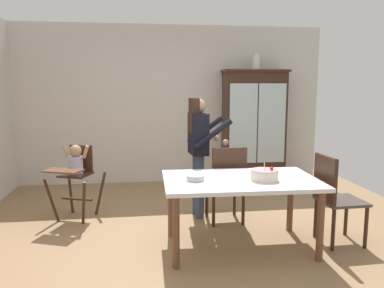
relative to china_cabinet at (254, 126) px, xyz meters
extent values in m
plane|color=#93704C|center=(-1.42, -2.37, -0.98)|extent=(6.24, 6.24, 0.00)
cube|color=beige|center=(-1.42, 0.26, 0.37)|extent=(5.32, 0.06, 2.70)
cube|color=#382116|center=(0.00, 0.00, -0.03)|extent=(1.05, 0.42, 1.91)
cube|color=#382116|center=(0.00, 0.00, 0.95)|extent=(1.11, 0.48, 0.04)
cube|color=silver|center=(-0.25, -0.21, 0.07)|extent=(0.47, 0.01, 1.34)
cube|color=silver|center=(0.25, -0.21, 0.07)|extent=(0.47, 0.01, 1.34)
cube|color=#382116|center=(0.00, 0.00, 0.07)|extent=(0.97, 0.36, 0.02)
cylinder|color=white|center=(0.01, 0.00, 1.08)|extent=(0.13, 0.13, 0.22)
cylinder|color=white|center=(0.01, 0.00, 1.21)|extent=(0.07, 0.07, 0.05)
cylinder|color=#382116|center=(-3.07, -1.67, -0.70)|extent=(0.17, 0.10, 0.56)
cylinder|color=#382116|center=(-2.66, -1.83, -0.70)|extent=(0.10, 0.17, 0.56)
cylinder|color=#382116|center=(-2.91, -1.26, -0.70)|extent=(0.10, 0.17, 0.56)
cylinder|color=#382116|center=(-2.50, -1.42, -0.70)|extent=(0.17, 0.10, 0.56)
cube|color=#382116|center=(-2.78, -1.54, -0.73)|extent=(0.41, 0.19, 0.02)
cube|color=#382116|center=(-2.78, -1.54, -0.41)|extent=(0.44, 0.44, 0.02)
cube|color=#382116|center=(-2.73, -1.40, -0.22)|extent=(0.30, 0.14, 0.34)
cube|color=brown|center=(-2.88, -1.79, -0.30)|extent=(0.50, 0.38, 0.02)
cylinder|color=#B2ADD1|center=(-2.78, -1.52, -0.28)|extent=(0.17, 0.17, 0.22)
sphere|color=tan|center=(-2.78, -1.52, -0.11)|extent=(0.15, 0.15, 0.15)
cylinder|color=tan|center=(-2.91, -1.47, -0.11)|extent=(0.11, 0.08, 0.17)
cylinder|color=tan|center=(-2.65, -1.58, -0.11)|extent=(0.11, 0.08, 0.17)
cylinder|color=#33425B|center=(-1.23, -1.75, -0.57)|extent=(0.11, 0.11, 0.82)
cylinder|color=#33425B|center=(-1.24, -1.58, -0.57)|extent=(0.11, 0.11, 0.82)
cube|color=black|center=(-1.24, -1.67, 0.10)|extent=(0.23, 0.37, 0.52)
cube|color=white|center=(-1.13, -1.66, 0.10)|extent=(0.01, 0.06, 0.49)
sphere|color=tan|center=(-1.24, -1.67, 0.45)|extent=(0.19, 0.19, 0.19)
cube|color=#382319|center=(-1.29, -1.67, 0.33)|extent=(0.12, 0.21, 0.44)
cylinder|color=black|center=(-1.08, -1.86, 0.12)|extent=(0.49, 0.11, 0.37)
sphere|color=tan|center=(-0.92, -1.84, 0.01)|extent=(0.08, 0.08, 0.08)
cylinder|color=black|center=(-1.11, -1.46, 0.12)|extent=(0.49, 0.11, 0.37)
sphere|color=tan|center=(-0.95, -1.44, 0.01)|extent=(0.08, 0.08, 0.08)
cube|color=silver|center=(-0.96, -2.71, -0.26)|extent=(1.60, 1.02, 0.04)
cylinder|color=brown|center=(-1.66, -3.09, -0.63)|extent=(0.07, 0.07, 0.70)
cylinder|color=brown|center=(-0.27, -3.13, -0.63)|extent=(0.07, 0.07, 0.70)
cylinder|color=brown|center=(-1.64, -2.29, -0.63)|extent=(0.07, 0.07, 0.70)
cylinder|color=brown|center=(-0.25, -2.32, -0.63)|extent=(0.07, 0.07, 0.70)
cylinder|color=beige|center=(-0.74, -2.80, -0.19)|extent=(0.28, 0.28, 0.10)
cylinder|color=pink|center=(-0.74, -2.80, -0.14)|extent=(0.27, 0.27, 0.01)
cylinder|color=#F2E5CC|center=(-0.74, -2.80, -0.10)|extent=(0.01, 0.01, 0.06)
cone|color=yellow|center=(-0.74, -2.80, -0.06)|extent=(0.02, 0.02, 0.02)
sphere|color=red|center=(-0.68, -2.84, -0.11)|extent=(0.04, 0.04, 0.04)
cylinder|color=#B2BCC6|center=(-1.43, -2.72, -0.21)|extent=(0.18, 0.18, 0.05)
cylinder|color=#382116|center=(-0.76, -1.70, -0.75)|extent=(0.04, 0.04, 0.45)
cylinder|color=#382116|center=(-1.13, -1.72, -0.75)|extent=(0.04, 0.04, 0.45)
cylinder|color=#382116|center=(-0.74, -2.07, -0.75)|extent=(0.04, 0.04, 0.45)
cylinder|color=#382116|center=(-1.11, -2.09, -0.75)|extent=(0.04, 0.04, 0.45)
cube|color=#473D38|center=(-0.94, -1.90, -0.51)|extent=(0.46, 0.46, 0.03)
cube|color=#382116|center=(-0.93, -2.10, -0.26)|extent=(0.42, 0.06, 0.48)
cylinder|color=#382116|center=(-0.74, -2.09, -0.26)|extent=(0.03, 0.03, 0.48)
cylinder|color=#382116|center=(-1.12, -2.10, -0.26)|extent=(0.03, 0.03, 0.48)
cylinder|color=#382116|center=(0.34, -2.91, -0.75)|extent=(0.04, 0.04, 0.45)
cylinder|color=#382116|center=(0.33, -2.54, -0.75)|extent=(0.04, 0.04, 0.45)
cylinder|color=#382116|center=(-0.03, -2.93, -0.75)|extent=(0.04, 0.04, 0.45)
cylinder|color=#382116|center=(-0.04, -2.56, -0.75)|extent=(0.04, 0.04, 0.45)
cube|color=#473D38|center=(0.15, -2.74, -0.51)|extent=(0.46, 0.46, 0.03)
cube|color=#382116|center=(-0.05, -2.74, -0.26)|extent=(0.05, 0.42, 0.48)
cylinder|color=#382116|center=(-0.05, -2.93, -0.26)|extent=(0.03, 0.03, 0.48)
cylinder|color=#382116|center=(-0.06, -2.55, -0.26)|extent=(0.03, 0.03, 0.48)
camera|label=1|loc=(-1.99, -6.48, 0.71)|focal=36.27mm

